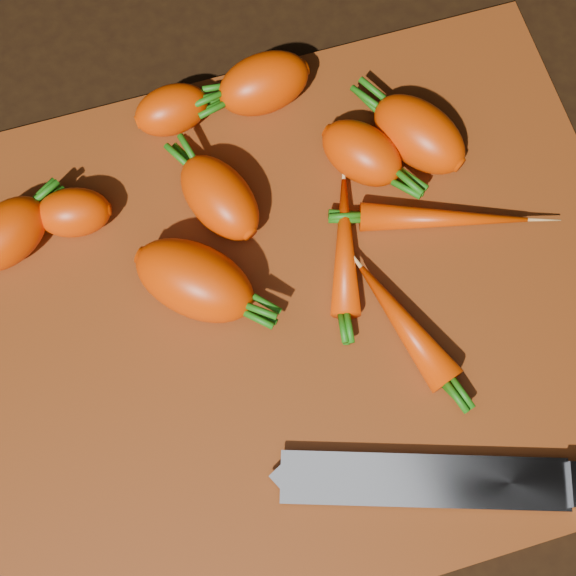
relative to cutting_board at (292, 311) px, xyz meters
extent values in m
cube|color=black|center=(0.00, 0.00, -0.01)|extent=(2.00, 2.00, 0.01)
cube|color=#622C10|center=(0.00, 0.00, 0.00)|extent=(0.50, 0.40, 0.01)
ellipsoid|color=#C83200|center=(-0.18, 0.10, 0.03)|extent=(0.08, 0.07, 0.04)
ellipsoid|color=#C83200|center=(-0.13, 0.11, 0.02)|extent=(0.06, 0.05, 0.04)
ellipsoid|color=#C83200|center=(-0.06, 0.03, 0.03)|extent=(0.10, 0.10, 0.05)
ellipsoid|color=#C83200|center=(-0.03, 0.09, 0.03)|extent=(0.07, 0.09, 0.04)
ellipsoid|color=#C83200|center=(0.03, 0.17, 0.03)|extent=(0.08, 0.05, 0.04)
ellipsoid|color=#C83200|center=(-0.04, 0.17, 0.02)|extent=(0.06, 0.04, 0.04)
ellipsoid|color=#C83200|center=(0.13, 0.10, 0.03)|extent=(0.08, 0.09, 0.05)
ellipsoid|color=#C83200|center=(0.05, 0.03, 0.02)|extent=(0.05, 0.11, 0.02)
ellipsoid|color=#C83200|center=(0.12, 0.03, 0.02)|extent=(0.12, 0.06, 0.02)
ellipsoid|color=#C83200|center=(0.07, -0.04, 0.02)|extent=(0.06, 0.10, 0.03)
ellipsoid|color=#C83200|center=(0.08, 0.09, 0.03)|extent=(0.07, 0.08, 0.04)
cube|color=gray|center=(-0.04, -0.11, 0.01)|extent=(0.19, 0.09, 0.00)
cube|color=gray|center=(0.06, -0.14, 0.01)|extent=(0.02, 0.03, 0.01)
cube|color=black|center=(0.11, -0.16, 0.01)|extent=(0.11, 0.05, 0.02)
cylinder|color=#B2B2B7|center=(0.10, -0.16, 0.02)|extent=(0.01, 0.01, 0.00)
camera|label=1|loc=(-0.05, -0.16, 0.56)|focal=50.00mm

